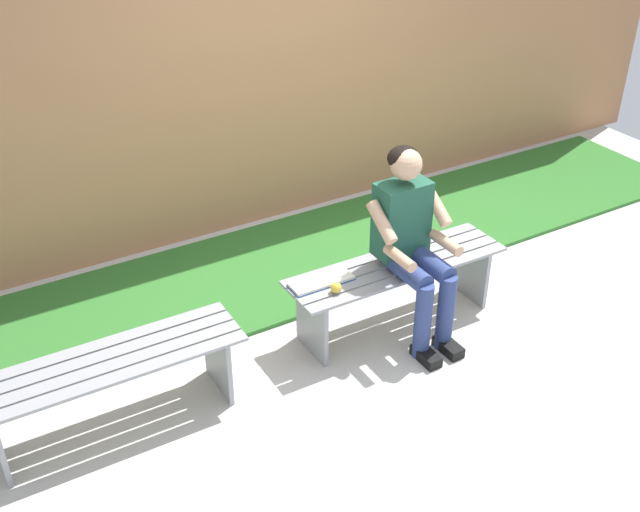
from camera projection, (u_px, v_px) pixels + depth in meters
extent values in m
cube|color=beige|center=(354.00, 476.00, 4.05)|extent=(10.00, 7.00, 0.04)
cube|color=#2D6B28|center=(205.00, 290.00, 5.50)|extent=(9.00, 1.29, 0.03)
cube|color=#B27A51|center=(200.00, 56.00, 5.62)|extent=(9.50, 0.24, 2.85)
cube|color=gray|center=(384.00, 254.00, 5.07)|extent=(1.52, 0.11, 0.02)
cube|color=gray|center=(393.00, 261.00, 5.00)|extent=(1.52, 0.11, 0.02)
cube|color=gray|center=(402.00, 269.00, 4.92)|extent=(1.52, 0.11, 0.02)
cube|color=gray|center=(411.00, 277.00, 4.84)|extent=(1.52, 0.11, 0.02)
cube|color=gray|center=(470.00, 269.00, 5.35)|extent=(0.03, 0.37, 0.45)
cube|color=gray|center=(312.00, 323.00, 4.81)|extent=(0.03, 0.37, 0.45)
cube|color=gray|center=(99.00, 346.00, 4.24)|extent=(1.50, 0.11, 0.02)
cube|color=gray|center=(105.00, 356.00, 4.16)|extent=(1.50, 0.11, 0.02)
cube|color=gray|center=(110.00, 367.00, 4.08)|extent=(1.50, 0.11, 0.02)
cube|color=gray|center=(116.00, 378.00, 4.00)|extent=(1.50, 0.11, 0.02)
cube|color=gray|center=(218.00, 358.00, 4.51)|extent=(0.03, 0.37, 0.45)
cube|color=#1E513D|center=(402.00, 219.00, 4.81)|extent=(0.34, 0.20, 0.50)
sphere|color=tan|center=(406.00, 164.00, 4.60)|extent=(0.20, 0.20, 0.20)
ellipsoid|color=black|center=(403.00, 158.00, 4.61)|extent=(0.20, 0.19, 0.15)
cylinder|color=navy|center=(429.00, 263.00, 4.83)|extent=(0.13, 0.40, 0.13)
cylinder|color=navy|center=(406.00, 270.00, 4.76)|extent=(0.13, 0.40, 0.13)
cylinder|color=navy|center=(445.00, 313.00, 4.83)|extent=(0.11, 0.11, 0.54)
cube|color=black|center=(448.00, 347.00, 4.91)|extent=(0.10, 0.22, 0.07)
cylinder|color=navy|center=(423.00, 321.00, 4.75)|extent=(0.11, 0.11, 0.54)
cube|color=black|center=(426.00, 356.00, 4.83)|extent=(0.10, 0.22, 0.07)
cylinder|color=tan|center=(437.00, 206.00, 4.81)|extent=(0.08, 0.28, 0.23)
cylinder|color=tan|center=(446.00, 243.00, 4.77)|extent=(0.07, 0.26, 0.07)
cylinder|color=tan|center=(382.00, 222.00, 4.62)|extent=(0.08, 0.28, 0.23)
cylinder|color=tan|center=(400.00, 258.00, 4.61)|extent=(0.07, 0.26, 0.07)
sphere|color=gold|center=(336.00, 288.00, 4.65)|extent=(0.07, 0.07, 0.07)
cube|color=white|center=(335.00, 277.00, 4.80)|extent=(0.20, 0.15, 0.02)
cube|color=white|center=(307.00, 286.00, 4.71)|extent=(0.20, 0.15, 0.02)
cube|color=#1E478C|center=(321.00, 282.00, 4.76)|extent=(0.41, 0.16, 0.01)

